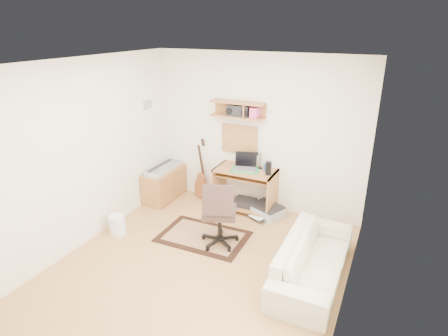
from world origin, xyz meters
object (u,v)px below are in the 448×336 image
at_px(task_chair, 220,212).
at_px(cabinet, 165,184).
at_px(desk, 245,190).
at_px(printer, 267,211).
at_px(sofa, 314,253).

distance_m(task_chair, cabinet, 1.85).
bearing_deg(task_chair, desk, 72.84).
relative_size(cabinet, printer, 1.79).
height_order(cabinet, printer, cabinet).
distance_m(task_chair, printer, 1.21).
bearing_deg(sofa, printer, 39.16).
xyz_separation_m(desk, task_chair, (0.07, -1.12, 0.14)).
bearing_deg(sofa, desk, 47.71).
bearing_deg(cabinet, task_chair, -31.11).
xyz_separation_m(cabinet, sofa, (2.96, -1.15, 0.08)).
height_order(desk, sofa, desk).
bearing_deg(cabinet, printer, 3.93).
distance_m(cabinet, sofa, 3.18).
distance_m(desk, printer, 0.51).
height_order(desk, cabinet, desk).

